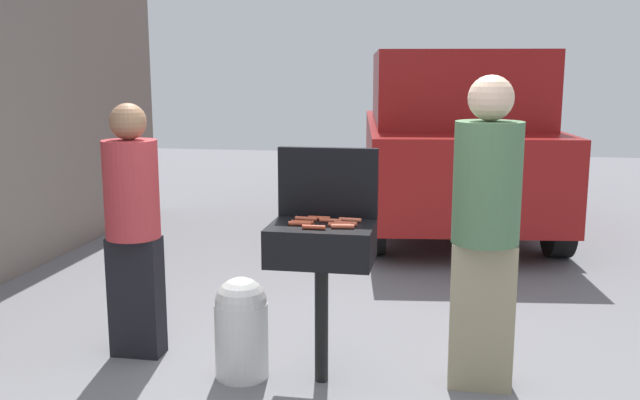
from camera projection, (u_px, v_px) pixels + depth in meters
name	position (u px, v px, depth m)	size (l,w,h in m)	color
bbq_grill	(321.00, 249.00, 4.04)	(0.60, 0.44, 0.95)	black
grill_lid_open	(328.00, 183.00, 4.19)	(0.60, 0.05, 0.42)	black
hot_dog_0	(319.00, 218.00, 4.13)	(0.03, 0.03, 0.13)	#AD4228
hot_dog_1	(306.00, 219.00, 4.11)	(0.03, 0.03, 0.13)	#B74C33
hot_dog_2	(350.00, 220.00, 4.08)	(0.03, 0.03, 0.13)	#C6593D
hot_dog_3	(331.00, 221.00, 4.06)	(0.03, 0.03, 0.13)	#B74C33
hot_dog_4	(302.00, 223.00, 4.01)	(0.03, 0.03, 0.13)	#AD4228
hot_dog_5	(300.00, 224.00, 3.99)	(0.03, 0.03, 0.13)	#AD4228
hot_dog_6	(314.00, 227.00, 3.89)	(0.03, 0.03, 0.13)	#AD4228
hot_dog_7	(346.00, 224.00, 3.99)	(0.03, 0.03, 0.13)	#B74C33
hot_dog_8	(340.00, 225.00, 3.95)	(0.03, 0.03, 0.13)	#B74C33
hot_dog_9	(343.00, 227.00, 3.91)	(0.03, 0.03, 0.13)	#B74C33
propane_tank	(241.00, 325.00, 4.19)	(0.32, 0.32, 0.62)	silver
person_left	(133.00, 222.00, 4.42)	(0.34, 0.34, 1.62)	black
person_right	(486.00, 223.00, 3.94)	(0.38, 0.38, 1.80)	gray
parked_minivan	(449.00, 138.00, 8.27)	(2.46, 4.60, 2.02)	maroon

